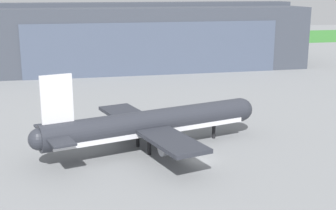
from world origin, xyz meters
TOP-DOWN VIEW (x-y plane):
  - ground_plane at (0.00, 0.00)m, footprint 440.00×440.00m
  - grass_field_strip at (0.00, 156.07)m, footprint 440.00×56.00m
  - maintenance_hangar at (6.09, 83.40)m, footprint 92.61×35.18m
  - airliner_near_right at (-5.79, 6.07)m, footprint 34.83×27.54m

SIDE VIEW (x-z plane):
  - ground_plane at x=0.00m, z-range 0.00..0.00m
  - grass_field_strip at x=0.00m, z-range 0.00..0.08m
  - airliner_near_right at x=-5.79m, z-range -2.31..10.19m
  - maintenance_hangar at x=6.09m, z-range -0.46..18.80m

